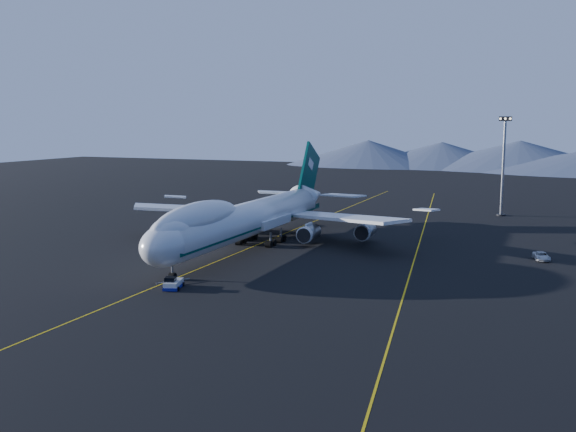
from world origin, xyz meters
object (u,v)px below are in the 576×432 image
at_px(pushback_tug, 174,285).
at_px(floodlight_mast, 503,166).
at_px(boeing_747, 249,218).
at_px(service_van, 541,256).

relative_size(pushback_tug, floodlight_mast, 0.18).
bearing_deg(pushback_tug, boeing_747, 79.00).
xyz_separation_m(boeing_747, pushback_tug, (3.00, -30.94, -5.25)).
xyz_separation_m(boeing_747, service_van, (51.61, 10.07, -5.12)).
distance_m(boeing_747, floodlight_mast, 75.72).
relative_size(service_van, floodlight_mast, 0.20).
height_order(pushback_tug, floodlight_mast, floodlight_mast).
height_order(service_van, floodlight_mast, floodlight_mast).
relative_size(pushback_tug, service_van, 0.91).
bearing_deg(service_van, floodlight_mast, 88.58).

